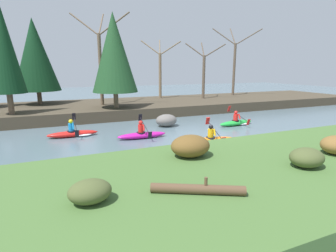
{
  "coord_description": "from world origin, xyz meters",
  "views": [
    {
      "loc": [
        -7.62,
        -11.86,
        3.78
      ],
      "look_at": [
        -1.94,
        1.64,
        0.55
      ],
      "focal_mm": 28.0,
      "sensor_mm": 36.0,
      "label": 1
    }
  ],
  "objects_px": {
    "boulder_midstream": "(166,120)",
    "kayaker_lead": "(237,122)",
    "kayaker_middle": "(213,140)",
    "driftwood_log": "(198,189)",
    "kayaker_trailing": "(142,134)",
    "kayaker_far_back": "(75,133)"
  },
  "relations": [
    {
      "from": "boulder_midstream",
      "to": "kayaker_lead",
      "type": "bearing_deg",
      "value": -18.79
    },
    {
      "from": "kayaker_middle",
      "to": "driftwood_log",
      "type": "bearing_deg",
      "value": -117.92
    },
    {
      "from": "kayaker_trailing",
      "to": "kayaker_middle",
      "type": "bearing_deg",
      "value": -35.95
    },
    {
      "from": "kayaker_trailing",
      "to": "driftwood_log",
      "type": "xyz_separation_m",
      "value": [
        -1.12,
        -8.21,
        0.64
      ]
    },
    {
      "from": "kayaker_lead",
      "to": "driftwood_log",
      "type": "xyz_separation_m",
      "value": [
        -8.09,
        -8.98,
        0.66
      ]
    },
    {
      "from": "boulder_midstream",
      "to": "driftwood_log",
      "type": "xyz_separation_m",
      "value": [
        -3.51,
        -10.53,
        0.45
      ]
    },
    {
      "from": "boulder_midstream",
      "to": "driftwood_log",
      "type": "distance_m",
      "value": 11.11
    },
    {
      "from": "kayaker_lead",
      "to": "kayaker_trailing",
      "type": "bearing_deg",
      "value": -178.69
    },
    {
      "from": "kayaker_trailing",
      "to": "kayaker_lead",
      "type": "bearing_deg",
      "value": 8.36
    },
    {
      "from": "kayaker_lead",
      "to": "kayaker_far_back",
      "type": "relative_size",
      "value": 1.01
    },
    {
      "from": "kayaker_middle",
      "to": "kayaker_far_back",
      "type": "distance_m",
      "value": 7.74
    },
    {
      "from": "driftwood_log",
      "to": "kayaker_trailing",
      "type": "bearing_deg",
      "value": 109.66
    },
    {
      "from": "kayaker_trailing",
      "to": "kayaker_far_back",
      "type": "distance_m",
      "value": 3.87
    },
    {
      "from": "kayaker_middle",
      "to": "kayaker_trailing",
      "type": "bearing_deg",
      "value": 149.78
    },
    {
      "from": "kayaker_middle",
      "to": "kayaker_far_back",
      "type": "height_order",
      "value": "same"
    },
    {
      "from": "kayaker_middle",
      "to": "driftwood_log",
      "type": "xyz_separation_m",
      "value": [
        -4.19,
        -5.81,
        0.66
      ]
    },
    {
      "from": "kayaker_middle",
      "to": "kayaker_trailing",
      "type": "distance_m",
      "value": 3.9
    },
    {
      "from": "kayaker_far_back",
      "to": "boulder_midstream",
      "type": "bearing_deg",
      "value": 4.92
    },
    {
      "from": "boulder_midstream",
      "to": "driftwood_log",
      "type": "relative_size",
      "value": 0.65
    },
    {
      "from": "kayaker_trailing",
      "to": "driftwood_log",
      "type": "bearing_deg",
      "value": -95.63
    },
    {
      "from": "kayaker_trailing",
      "to": "boulder_midstream",
      "type": "xyz_separation_m",
      "value": [
        2.39,
        2.32,
        0.18
      ]
    },
    {
      "from": "boulder_midstream",
      "to": "driftwood_log",
      "type": "bearing_deg",
      "value": -108.44
    }
  ]
}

